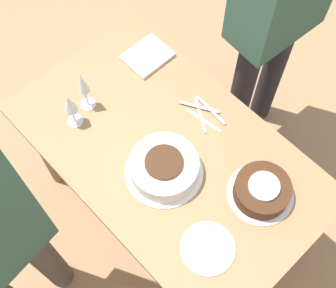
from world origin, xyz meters
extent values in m
plane|color=#A87F56|center=(0.00, 0.00, 0.00)|extent=(12.00, 12.00, 0.00)
cube|color=#9E754C|center=(0.00, 0.00, 0.71)|extent=(1.25, 0.74, 0.03)
cylinder|color=brown|center=(-0.55, -0.30, 0.35)|extent=(0.07, 0.07, 0.69)
cylinder|color=brown|center=(0.55, -0.30, 0.35)|extent=(0.07, 0.07, 0.69)
cylinder|color=brown|center=(0.55, 0.30, 0.35)|extent=(0.07, 0.07, 0.69)
cylinder|color=white|center=(-0.06, 0.08, 0.73)|extent=(0.30, 0.30, 0.01)
cylinder|color=silver|center=(-0.06, 0.08, 0.77)|extent=(0.26, 0.26, 0.08)
cylinder|color=#422614|center=(-0.06, 0.08, 0.81)|extent=(0.14, 0.14, 0.01)
cylinder|color=white|center=(-0.37, -0.12, 0.73)|extent=(0.25, 0.25, 0.01)
cylinder|color=#422614|center=(-0.37, -0.12, 0.76)|extent=(0.21, 0.21, 0.07)
cylinder|color=silver|center=(-0.37, -0.12, 0.80)|extent=(0.11, 0.11, 0.01)
cylinder|color=silver|center=(0.38, 0.09, 0.73)|extent=(0.06, 0.06, 0.00)
cylinder|color=silver|center=(0.38, 0.09, 0.78)|extent=(0.01, 0.01, 0.10)
cone|color=silver|center=(0.38, 0.09, 0.88)|extent=(0.05, 0.05, 0.11)
cylinder|color=silver|center=(0.35, 0.18, 0.73)|extent=(0.06, 0.06, 0.00)
cylinder|color=silver|center=(0.35, 0.18, 0.77)|extent=(0.01, 0.01, 0.09)
cone|color=silver|center=(0.35, 0.18, 0.86)|extent=(0.06, 0.06, 0.09)
cylinder|color=beige|center=(-0.38, 0.17, 0.73)|extent=(0.20, 0.20, 0.01)
cube|color=silver|center=(0.00, -0.19, 0.72)|extent=(0.17, 0.04, 0.00)
cube|color=silver|center=(0.02, -0.20, 0.73)|extent=(0.15, 0.10, 0.00)
cube|color=silver|center=(0.01, -0.25, 0.73)|extent=(0.17, 0.03, 0.00)
cube|color=silver|center=(0.05, -0.22, 0.73)|extent=(0.15, 0.09, 0.00)
cube|color=silver|center=(0.39, -0.24, 0.73)|extent=(0.16, 0.19, 0.02)
cylinder|color=#232328|center=(0.08, -0.81, 0.40)|extent=(0.11, 0.11, 0.80)
cylinder|color=#232328|center=(0.09, -0.59, 0.40)|extent=(0.11, 0.11, 0.80)
cylinder|color=#4C4238|center=(0.11, 0.61, 0.39)|extent=(0.11, 0.11, 0.77)
camera|label=1|loc=(-0.59, 0.56, 2.36)|focal=50.00mm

